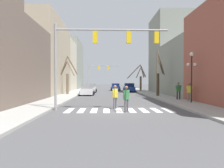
{
  "coord_description": "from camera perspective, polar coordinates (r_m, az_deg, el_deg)",
  "views": [
    {
      "loc": [
        -0.98,
        -15.36,
        2.14
      ],
      "look_at": [
        0.41,
        30.88,
        1.48
      ],
      "focal_mm": 35.0,
      "sensor_mm": 36.0,
      "label": 1
    }
  ],
  "objects": [
    {
      "name": "ground_plane",
      "position": [
        15.53,
        1.92,
        -7.1
      ],
      "size": [
        240.0,
        240.0,
        0.0
      ],
      "primitive_type": "plane",
      "color": "#4C4C4F"
    },
    {
      "name": "sidewalk_left",
      "position": [
        16.38,
        -20.81,
        -6.47
      ],
      "size": [
        2.87,
        90.0,
        0.15
      ],
      "color": "#9E9E99",
      "rests_on": "ground_plane"
    },
    {
      "name": "sidewalk_right",
      "position": [
        17.12,
        23.61,
        -6.18
      ],
      "size": [
        2.87,
        90.0,
        0.15
      ],
      "color": "#9E9E99",
      "rests_on": "ground_plane"
    },
    {
      "name": "building_row_left",
      "position": [
        41.87,
        -15.26,
        5.45
      ],
      "size": [
        6.0,
        57.9,
        12.87
      ],
      "color": "#66564C",
      "rests_on": "ground_plane"
    },
    {
      "name": "building_row_right",
      "position": [
        30.65,
        20.92,
        6.61
      ],
      "size": [
        6.0,
        34.61,
        13.81
      ],
      "color": "#934C3D",
      "rests_on": "ground_plane"
    },
    {
      "name": "crosswalk_stripes",
      "position": [
        15.98,
        1.82,
        -6.87
      ],
      "size": [
        7.65,
        2.6,
        0.01
      ],
      "color": "white",
      "rests_on": "ground_plane"
    },
    {
      "name": "traffic_signal_near",
      "position": [
        16.22,
        -3.6,
        9.98
      ],
      "size": [
        8.31,
        0.28,
        6.28
      ],
      "color": "gray",
      "rests_on": "ground_plane"
    },
    {
      "name": "traffic_signal_far",
      "position": [
        46.51,
        -3.83,
        3.37
      ],
      "size": [
        6.56,
        0.28,
        5.8
      ],
      "color": "gray",
      "rests_on": "ground_plane"
    },
    {
      "name": "street_lamp_right_corner",
      "position": [
        21.43,
        20.07,
        4.18
      ],
      "size": [
        0.95,
        0.36,
        4.63
      ],
      "color": "black",
      "rests_on": "sidewalk_right"
    },
    {
      "name": "car_parked_left_mid",
      "position": [
        41.03,
        -5.52,
        -1.11
      ],
      "size": [
        2.09,
        4.66,
        1.63
      ],
      "rotation": [
        0.0,
        0.0,
        1.57
      ],
      "color": "silver",
      "rests_on": "ground_plane"
    },
    {
      "name": "car_parked_right_mid",
      "position": [
        43.05,
        4.49,
        -0.98
      ],
      "size": [
        2.14,
        4.54,
        1.69
      ],
      "rotation": [
        0.0,
        0.0,
        1.57
      ],
      "color": "navy",
      "rests_on": "ground_plane"
    },
    {
      "name": "car_parked_left_near",
      "position": [
        48.75,
        0.92,
        -0.83
      ],
      "size": [
        2.03,
        4.18,
        1.58
      ],
      "rotation": [
        0.0,
        0.0,
        1.57
      ],
      "color": "navy",
      "rests_on": "ground_plane"
    },
    {
      "name": "car_parked_right_far",
      "position": [
        33.1,
        -6.45,
        -1.57
      ],
      "size": [
        2.07,
        4.68,
        1.63
      ],
      "rotation": [
        0.0,
        0.0,
        1.57
      ],
      "color": "silver",
      "rests_on": "ground_plane"
    },
    {
      "name": "pedestrian_near_right_corner",
      "position": [
        16.66,
        0.81,
        -2.83
      ],
      "size": [
        0.5,
        0.71,
        1.82
      ],
      "rotation": [
        0.0,
        0.0,
        4.15
      ],
      "color": "#4C4C51",
      "rests_on": "ground_plane"
    },
    {
      "name": "pedestrian_on_left_sidewalk",
      "position": [
        24.54,
        16.98,
        -1.35
      ],
      "size": [
        0.78,
        0.33,
        1.82
      ],
      "rotation": [
        0.0,
        0.0,
        0.23
      ],
      "color": "black",
      "rests_on": "sidewalk_right"
    },
    {
      "name": "pedestrian_waiting_at_curb",
      "position": [
        15.05,
        3.79,
        -3.29
      ],
      "size": [
        0.54,
        0.67,
        1.79
      ],
      "rotation": [
        0.0,
        0.0,
        0.91
      ],
      "color": "#4C4C51",
      "rests_on": "ground_plane"
    },
    {
      "name": "pedestrian_on_right_sidewalk",
      "position": [
        22.41,
        19.59,
        -1.62
      ],
      "size": [
        0.49,
        0.69,
        1.79
      ],
      "rotation": [
        0.0,
        0.0,
        2.14
      ],
      "color": "#7A705B",
      "rests_on": "sidewalk_right"
    },
    {
      "name": "street_tree_left_mid",
      "position": [
        29.86,
        12.0,
        1.7
      ],
      "size": [
        1.72,
        2.32,
        6.05
      ],
      "color": "#473828",
      "rests_on": "sidewalk_right"
    },
    {
      "name": "street_tree_right_far",
      "position": [
        44.97,
        7.44,
        1.58
      ],
      "size": [
        3.85,
        3.62,
        5.38
      ],
      "color": "brown",
      "rests_on": "sidewalk_right"
    },
    {
      "name": "street_tree_right_mid",
      "position": [
        33.61,
        -11.47,
        1.82
      ],
      "size": [
        2.91,
        1.62,
        5.77
      ],
      "color": "brown",
      "rests_on": "sidewalk_left"
    }
  ]
}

